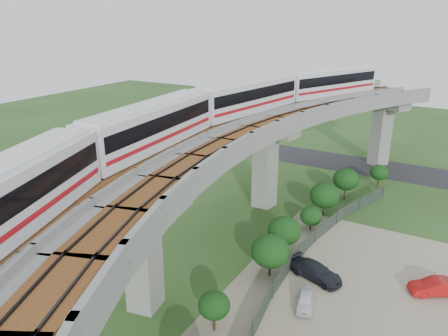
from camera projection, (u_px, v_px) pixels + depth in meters
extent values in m
plane|color=#2D481D|center=(209.00, 243.00, 41.47)|extent=(160.00, 160.00, 0.00)
cube|color=gray|center=(352.00, 299.00, 33.29)|extent=(18.00, 26.00, 0.04)
cube|color=#232326|center=(313.00, 158.00, 66.05)|extent=(60.00, 8.00, 0.03)
cube|color=#99968E|center=(381.00, 136.00, 61.87)|extent=(2.86, 2.93, 8.40)
cube|color=#99968E|center=(385.00, 103.00, 60.27)|extent=(7.21, 5.74, 1.20)
cube|color=#99968E|center=(265.00, 171.00, 48.18)|extent=(2.35, 2.51, 8.40)
cube|color=#99968E|center=(266.00, 128.00, 46.59)|extent=(7.31, 3.58, 1.20)
cube|color=#99968E|center=(143.00, 256.00, 31.11)|extent=(2.35, 2.51, 8.40)
cube|color=#99968E|center=(139.00, 194.00, 29.51)|extent=(7.31, 3.58, 1.20)
cube|color=gray|center=(355.00, 100.00, 57.00)|extent=(16.42, 20.91, 0.80)
cube|color=gray|center=(330.00, 88.00, 60.06)|extent=(8.66, 17.08, 1.00)
cube|color=gray|center=(383.00, 98.00, 53.34)|extent=(8.66, 17.08, 1.00)
cube|color=brown|center=(342.00, 94.00, 58.56)|extent=(10.68, 18.08, 0.12)
cube|color=black|center=(342.00, 93.00, 58.53)|extent=(9.69, 17.59, 0.12)
cube|color=brown|center=(369.00, 99.00, 55.13)|extent=(10.68, 18.08, 0.12)
cube|color=black|center=(369.00, 98.00, 55.09)|extent=(9.69, 17.59, 0.12)
cube|color=gray|center=(260.00, 121.00, 45.30)|extent=(11.77, 20.03, 0.80)
cube|color=gray|center=(227.00, 108.00, 47.52)|extent=(3.22, 18.71, 1.00)
cube|color=gray|center=(297.00, 119.00, 42.48)|extent=(3.22, 18.71, 1.00)
cube|color=brown|center=(243.00, 114.00, 46.43)|extent=(5.44, 19.05, 0.12)
cube|color=black|center=(243.00, 113.00, 46.39)|extent=(4.35, 18.88, 0.12)
cube|color=brown|center=(278.00, 120.00, 43.85)|extent=(5.44, 19.05, 0.12)
cube|color=black|center=(278.00, 119.00, 43.81)|extent=(4.35, 18.88, 0.12)
cube|color=gray|center=(147.00, 174.00, 30.34)|extent=(11.77, 20.03, 0.80)
cube|color=gray|center=(95.00, 155.00, 31.49)|extent=(3.22, 18.71, 1.00)
cube|color=gray|center=(204.00, 169.00, 28.59)|extent=(3.22, 18.71, 1.00)
cube|color=brown|center=(120.00, 164.00, 30.93)|extent=(5.44, 19.05, 0.12)
cube|color=black|center=(120.00, 163.00, 30.89)|extent=(4.35, 18.88, 0.12)
cube|color=brown|center=(176.00, 172.00, 29.44)|extent=(5.44, 19.05, 0.12)
cube|color=black|center=(175.00, 170.00, 29.40)|extent=(4.35, 18.88, 0.12)
cube|color=#AE1119|center=(1.00, 218.00, 20.40)|extent=(7.32, 14.51, 0.30)
cube|color=black|center=(4.00, 232.00, 20.64)|extent=(5.97, 12.67, 0.28)
cube|color=silver|center=(151.00, 126.00, 34.13)|extent=(3.93, 15.17, 3.20)
cube|color=silver|center=(150.00, 105.00, 33.56)|extent=(3.33, 14.38, 0.22)
cube|color=black|center=(151.00, 121.00, 33.98)|extent=(3.94, 14.58, 1.15)
cube|color=#AE1119|center=(152.00, 135.00, 34.38)|extent=(3.94, 14.58, 0.30)
cube|color=black|center=(152.00, 144.00, 34.61)|extent=(2.94, 12.86, 0.28)
cube|color=silver|center=(248.00, 96.00, 46.55)|extent=(5.17, 15.24, 3.20)
cube|color=silver|center=(249.00, 80.00, 45.99)|extent=(4.52, 14.41, 0.22)
cube|color=black|center=(248.00, 92.00, 46.40)|extent=(5.13, 14.66, 1.15)
cube|color=#AE1119|center=(248.00, 103.00, 46.80)|extent=(5.13, 14.66, 0.30)
cube|color=black|center=(248.00, 110.00, 47.04)|extent=(4.01, 12.89, 0.28)
cube|color=silver|center=(331.00, 82.00, 56.65)|extent=(8.57, 14.80, 3.20)
cube|color=silver|center=(332.00, 68.00, 56.09)|extent=(7.77, 13.90, 0.22)
cube|color=black|center=(331.00, 78.00, 56.50)|extent=(8.38, 14.28, 1.15)
cube|color=#AE1119|center=(330.00, 88.00, 56.90)|extent=(8.38, 14.28, 0.30)
cube|color=black|center=(330.00, 93.00, 57.14)|extent=(6.92, 12.42, 0.28)
cylinder|color=#2D382D|center=(383.00, 192.00, 51.31)|extent=(0.08, 0.08, 1.50)
cube|color=#2D382D|center=(372.00, 198.00, 49.82)|extent=(1.69, 4.77, 1.40)
cylinder|color=#2D382D|center=(360.00, 203.00, 48.25)|extent=(0.08, 0.08, 1.50)
cube|color=#2D382D|center=(348.00, 210.00, 46.59)|extent=(1.23, 4.91, 1.40)
cylinder|color=#2D382D|center=(337.00, 218.00, 44.86)|extent=(0.08, 0.08, 1.50)
cube|color=#2D382D|center=(326.00, 226.00, 43.06)|extent=(0.75, 4.99, 1.40)
cylinder|color=#2D382D|center=(315.00, 236.00, 41.18)|extent=(0.08, 0.08, 1.50)
cube|color=#2D382D|center=(304.00, 247.00, 39.25)|extent=(0.27, 5.04, 1.40)
cylinder|color=#2D382D|center=(294.00, 259.00, 37.25)|extent=(0.08, 0.08, 1.50)
cube|color=#2D382D|center=(283.00, 274.00, 35.20)|extent=(0.27, 5.04, 1.40)
cylinder|color=#2D382D|center=(273.00, 290.00, 33.09)|extent=(0.08, 0.08, 1.50)
cube|color=#2D382D|center=(263.00, 309.00, 30.95)|extent=(0.75, 4.99, 1.40)
cylinder|color=#2D382D|center=(253.00, 332.00, 28.76)|extent=(0.08, 0.08, 1.50)
cylinder|color=#382314|center=(378.00, 182.00, 54.52)|extent=(0.18, 0.18, 1.32)
ellipsoid|color=#123A12|center=(379.00, 172.00, 54.07)|extent=(2.26, 2.26, 1.92)
cylinder|color=#382314|center=(345.00, 193.00, 50.95)|extent=(0.18, 0.18, 1.63)
ellipsoid|color=#123A12|center=(346.00, 179.00, 50.38)|extent=(2.98, 2.98, 2.54)
cylinder|color=#382314|center=(323.00, 210.00, 46.68)|extent=(0.18, 0.18, 1.48)
ellipsoid|color=#123A12|center=(325.00, 195.00, 46.12)|extent=(3.15, 3.15, 2.67)
cylinder|color=#382314|center=(310.00, 226.00, 43.76)|extent=(0.18, 0.18, 0.92)
ellipsoid|color=#123A12|center=(311.00, 216.00, 43.38)|extent=(2.21, 2.21, 1.88)
cylinder|color=#382314|center=(284.00, 246.00, 39.70)|extent=(0.18, 0.18, 1.26)
ellipsoid|color=#123A12|center=(284.00, 231.00, 39.18)|extent=(3.02, 3.02, 2.56)
cylinder|color=#382314|center=(270.00, 268.00, 36.01)|extent=(0.18, 0.18, 1.38)
ellipsoid|color=#123A12|center=(270.00, 251.00, 35.47)|extent=(3.18, 3.18, 2.70)
cylinder|color=#382314|center=(214.00, 322.00, 29.72)|extent=(0.18, 0.18, 1.40)
ellipsoid|color=#123A12|center=(214.00, 305.00, 29.27)|extent=(2.19, 2.19, 1.87)
imported|color=white|center=(305.00, 301.00, 32.18)|extent=(2.01, 3.28, 1.04)
imported|color=#AC100F|center=(435.00, 287.00, 33.61)|extent=(4.02, 3.19, 1.28)
imported|color=black|center=(316.00, 271.00, 35.60)|extent=(4.88, 3.12, 1.32)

